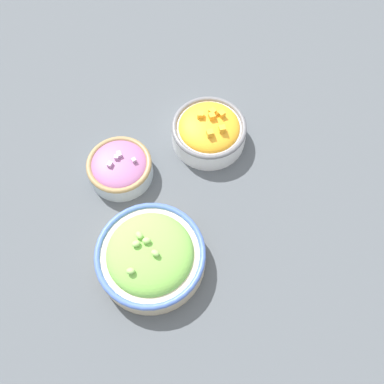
{
  "coord_description": "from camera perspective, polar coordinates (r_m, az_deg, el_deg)",
  "views": [
    {
      "loc": [
        -0.12,
        -0.38,
        0.84
      ],
      "look_at": [
        0.0,
        0.0,
        0.03
      ],
      "focal_mm": 40.0,
      "sensor_mm": 36.0,
      "label": 1
    }
  ],
  "objects": [
    {
      "name": "bowl_lettuce",
      "position": [
        0.84,
        -5.55,
        -8.45
      ],
      "size": [
        0.22,
        0.22,
        0.09
      ],
      "color": "beige",
      "rests_on": "ground_plane"
    },
    {
      "name": "bowl_squash",
      "position": [
        0.97,
        2.27,
        8.18
      ],
      "size": [
        0.17,
        0.17,
        0.08
      ],
      "color": "white",
      "rests_on": "ground_plane"
    },
    {
      "name": "bowl_red_onion",
      "position": [
        0.94,
        -9.6,
        3.31
      ],
      "size": [
        0.14,
        0.14,
        0.06
      ],
      "color": "#B2C1CC",
      "rests_on": "ground_plane"
    },
    {
      "name": "ground_plane",
      "position": [
        0.93,
        0.0,
        -0.82
      ],
      "size": [
        3.0,
        3.0,
        0.0
      ],
      "primitive_type": "plane",
      "color": "#4C5156"
    }
  ]
}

